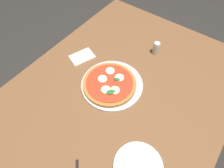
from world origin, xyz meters
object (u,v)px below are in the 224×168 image
at_px(dining_table, 122,100).
at_px(napkin, 82,57).
at_px(serving_tray, 112,84).
at_px(pizza, 110,84).
at_px(plate_white, 138,167).
at_px(pepper_shaker, 156,48).

height_order(dining_table, napkin, napkin).
bearing_deg(dining_table, serving_tray, -77.48).
bearing_deg(dining_table, napkin, -98.04).
height_order(pizza, plate_white, pizza).
distance_m(dining_table, napkin, 0.33).
distance_m(pizza, pepper_shaker, 0.35).
bearing_deg(pepper_shaker, pizza, -11.78).
distance_m(pizza, napkin, 0.26).
height_order(serving_tray, pizza, pizza).
height_order(pizza, pepper_shaker, pepper_shaker).
bearing_deg(napkin, serving_tray, 77.38).
xyz_separation_m(dining_table, plate_white, (0.27, 0.26, 0.11)).
xyz_separation_m(dining_table, pepper_shaker, (-0.32, 0.01, 0.14)).
bearing_deg(serving_tray, pizza, -25.51).
xyz_separation_m(pizza, pepper_shaker, (-0.34, 0.07, 0.02)).
relative_size(dining_table, serving_tray, 4.09).
relative_size(serving_tray, plate_white, 1.60).
distance_m(serving_tray, pepper_shaker, 0.34).
xyz_separation_m(dining_table, serving_tray, (0.01, -0.06, 0.11)).
relative_size(serving_tray, pizza, 1.17).
relative_size(plate_white, pepper_shaker, 2.52).
xyz_separation_m(napkin, pepper_shaker, (-0.27, 0.32, 0.03)).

